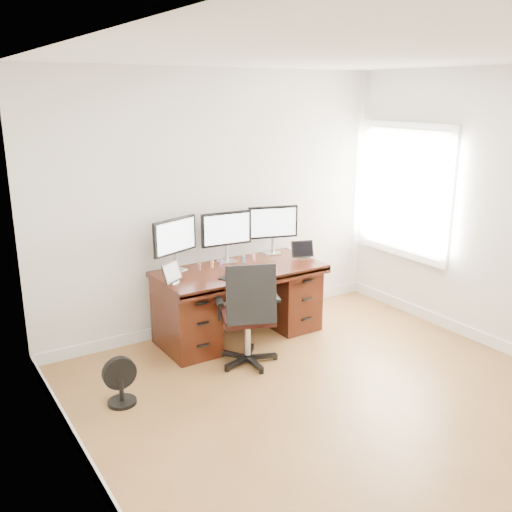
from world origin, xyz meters
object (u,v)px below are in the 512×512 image
keyboard (251,273)px  floor_fan (121,382)px  office_chair (248,331)px  desk (239,300)px  monitor_center (226,231)px

keyboard → floor_fan: bearing=-148.3°
office_chair → floor_fan: bearing=-156.1°
desk → office_chair: size_ratio=1.67×
desk → keyboard: (0.01, -0.24, 0.36)m
floor_fan → office_chair: bearing=5.2°
office_chair → keyboard: bearing=76.1°
office_chair → desk: bearing=88.7°
desk → keyboard: 0.43m
desk → keyboard: bearing=-88.5°
office_chair → monitor_center: (0.26, 0.85, 0.75)m
desk → monitor_center: size_ratio=3.09×
desk → floor_fan: (-1.51, -0.65, -0.21)m
office_chair → keyboard: office_chair is taller
office_chair → monitor_center: 1.16m
office_chair → floor_fan: 1.25m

